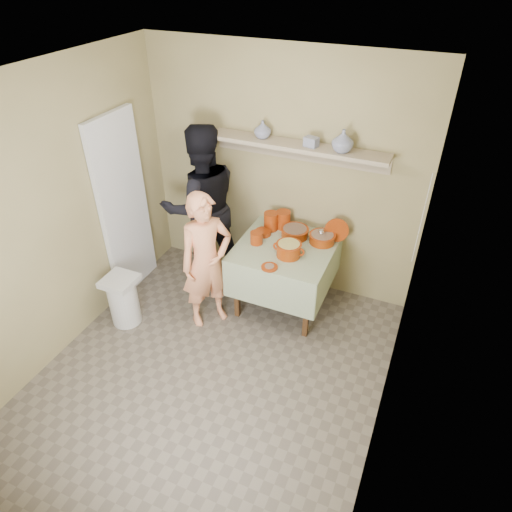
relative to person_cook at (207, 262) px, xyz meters
The scene contains 22 objects.
ground 1.12m from the person_cook, 63.23° to the right, with size 3.50×3.50×0.00m, color #655B4F.
tile_panel 1.13m from the person_cook, 169.49° to the left, with size 0.06×0.70×2.00m, color silver.
plate_stack_a 0.87m from the person_cook, 64.75° to the left, with size 0.15×0.15×0.20m, color maroon.
plate_stack_b 0.99m from the person_cook, 61.49° to the left, with size 0.16×0.16×0.19m, color maroon.
bowl_stack 0.58m from the person_cook, 54.28° to the left, with size 0.13×0.13×0.13m, color maroon.
empty_bowl 0.73m from the person_cook, 62.92° to the left, with size 0.17×0.17×0.05m, color maroon.
propped_lid 1.37m from the person_cook, 38.39° to the left, with size 0.25×0.25×0.02m, color maroon.
vase_right 1.72m from the person_cook, 39.81° to the left, with size 0.20×0.20×0.21m, color navy.
vase_left 1.41m from the person_cook, 76.45° to the left, with size 0.17×0.17×0.17m, color navy.
ceramic_box 1.53m from the person_cook, 50.02° to the left, with size 0.13×0.09×0.09m, color navy.
person_cook is the anchor object (origin of this frame).
person_helper 0.81m from the person_cook, 121.45° to the left, with size 0.90×0.70×1.85m, color black.
room_shell 1.21m from the person_cook, 63.23° to the right, with size 3.04×3.54×2.62m.
serving_table 0.83m from the person_cook, 40.19° to the left, with size 0.97×0.97×0.76m.
cazuela_meat_a 0.99m from the person_cook, 48.81° to the left, with size 0.30×0.30×0.10m.
cazuela_meat_b 1.21m from the person_cook, 38.18° to the left, with size 0.28×0.28×0.10m.
ladle 1.21m from the person_cook, 39.03° to the left, with size 0.08×0.26×0.19m.
cazuela_rice 0.82m from the person_cook, 28.24° to the left, with size 0.33×0.25×0.14m.
front_plate 0.63m from the person_cook, 10.81° to the left, with size 0.16×0.16×0.03m.
wall_shelf 1.42m from the person_cook, 57.35° to the left, with size 1.80×0.25×0.21m.
trash_bin 0.99m from the person_cook, 153.70° to the right, with size 0.32×0.32×0.56m.
electrical_cord 2.05m from the person_cook, 21.57° to the left, with size 0.01×0.05×0.90m.
Camera 1 is at (1.51, -2.39, 3.34)m, focal length 32.00 mm.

